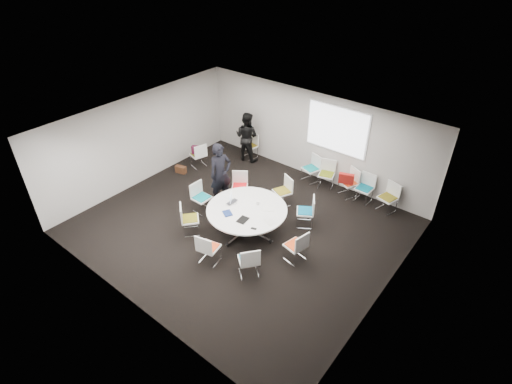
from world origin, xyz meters
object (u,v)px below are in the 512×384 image
Objects in this scene: chair_ring_c at (282,196)px; cup at (258,203)px; chair_back_a at (311,173)px; chair_ring_b at (305,216)px; chair_ring_d at (240,192)px; chair_back_d at (364,193)px; chair_ring_e at (202,203)px; maroon_bag at (198,150)px; chair_ring_g at (209,253)px; brown_bag at (181,169)px; chair_back_b at (326,179)px; chair_ring_h at (249,266)px; person_main at (221,174)px; chair_person_back at (250,150)px; chair_ring_a at (295,251)px; chair_spare_left at (199,159)px; laptop at (233,203)px; chair_ring_f at (190,224)px; conference_table at (247,215)px; person_back at (247,137)px; chair_back_e at (387,203)px; chair_back_c at (348,188)px.

chair_ring_c is 9.78× the size of cup.
chair_back_a is at bearing -64.36° from chair_ring_c.
chair_ring_d is (-2.18, -0.18, 0.00)m from chair_ring_b.
chair_back_d is (0.74, 2.02, 0.00)m from chair_ring_b.
chair_ring_e is at bearing -165.56° from cup.
chair_ring_g is at bearing -41.63° from maroon_bag.
cup reaches higher than brown_bag.
chair_back_d is 5.90m from brown_bag.
brown_bag is at bearing 24.43° from chair_back_d.
chair_ring_c is 1.00× the size of chair_back_b.
chair_ring_h is 1.00× the size of chair_back_d.
person_main is at bearing 10.77° from chair_ring_d.
chair_back_d is at bearing -170.84° from chair_person_back.
chair_back_b is at bearing 30.26° from chair_ring_a.
chair_spare_left is (-3.49, 3.11, 0.00)m from chair_ring_g.
chair_ring_f is at bearing 144.71° from laptop.
chair_ring_c and chair_ring_d have the same top height.
chair_ring_a is at bearing -11.59° from brown_bag.
person_main is at bearing -27.12° from maroon_bag.
chair_back_a is 2.20× the size of maroon_bag.
chair_ring_f is at bearing 52.74° from chair_ring_d.
chair_ring_e and chair_ring_h have the same top height.
chair_ring_a is (1.63, -0.12, -0.25)m from conference_table.
chair_ring_d is 2.74m from chair_ring_g.
chair_ring_d is 0.47× the size of person_main.
person_main is (1.05, -2.60, 0.66)m from chair_person_back.
chair_ring_d is at bearing 157.70° from chair_ring_e.
chair_ring_d is at bearing 1.08° from brown_bag.
chair_ring_h is at bearing -106.29° from chair_spare_left.
chair_ring_f is 0.51× the size of person_back.
chair_person_back is at bearing -8.35° from chair_ring_c.
chair_back_e is (2.54, 3.19, -0.25)m from conference_table.
person_back reaches higher than conference_table.
chair_back_c and chair_spare_left have the same top height.
chair_ring_h is 1.00× the size of chair_back_a.
chair_back_a is at bearing 24.86° from chair_back_c.
person_back is at bearing 27.34° from chair_back_c.
chair_ring_b reaches higher than brown_bag.
chair_back_e is at bearing -68.94° from chair_ring_b.
conference_table is at bearing 81.75° from chair_ring_f.
chair_ring_f and chair_ring_h have the same top height.
maroon_bag is at bearing 80.65° from person_main.
chair_back_b is at bearing -15.89° from laptop.
chair_back_d is 2.63× the size of laptop.
chair_ring_e is at bearing 83.36° from chair_ring_b.
chair_ring_f is at bearing 56.97° from chair_back_d.
chair_back_b is (1.68, 4.20, 0.00)m from chair_ring_f.
conference_table is 2.39× the size of chair_ring_h.
chair_back_b is at bearing 80.50° from conference_table.
person_main reaches higher than chair_ring_c.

